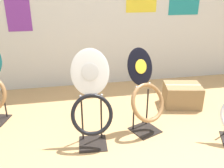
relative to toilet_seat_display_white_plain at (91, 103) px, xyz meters
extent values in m
cube|color=silver|center=(0.49, 1.61, 0.84)|extent=(8.00, 0.06, 2.60)
cube|color=purple|center=(-0.82, 1.57, 0.66)|extent=(0.33, 0.01, 0.45)
cube|color=black|center=(0.00, -0.03, -0.45)|extent=(0.30, 0.30, 0.01)
cylinder|color=black|center=(-0.09, 0.06, -0.22)|extent=(0.02, 0.02, 0.45)
cylinder|color=black|center=(0.10, 0.05, -0.22)|extent=(0.02, 0.02, 0.45)
cylinder|color=black|center=(-0.01, -0.11, -0.27)|extent=(0.22, 0.03, 0.02)
torus|color=black|center=(0.00, -0.06, -0.10)|extent=(0.43, 0.25, 0.38)
ellipsoid|color=white|center=(0.01, 0.10, 0.28)|extent=(0.39, 0.19, 0.44)
ellipsoid|color=silver|center=(0.01, 0.09, 0.29)|extent=(0.17, 0.07, 0.17)
sphere|color=silver|center=(-0.10, 0.04, 0.07)|extent=(0.02, 0.02, 0.02)
sphere|color=silver|center=(0.11, 0.02, 0.07)|extent=(0.02, 0.02, 0.02)
cube|color=black|center=(0.60, 0.11, -0.45)|extent=(0.37, 0.37, 0.01)
cylinder|color=black|center=(0.48, 0.15, -0.23)|extent=(0.02, 0.02, 0.44)
cylinder|color=black|center=(0.66, 0.23, -0.23)|extent=(0.02, 0.02, 0.44)
cylinder|color=black|center=(0.63, 0.03, -0.27)|extent=(0.21, 0.10, 0.02)
torus|color=#9E7042|center=(0.61, 0.09, -0.10)|extent=(0.49, 0.39, 0.40)
ellipsoid|color=black|center=(0.55, 0.23, 0.26)|extent=(0.36, 0.26, 0.39)
ellipsoid|color=yellow|center=(0.56, 0.21, 0.27)|extent=(0.16, 0.11, 0.15)
sphere|color=silver|center=(0.49, 0.13, 0.07)|extent=(0.02, 0.02, 0.02)
sphere|color=silver|center=(0.66, 0.20, 0.07)|extent=(0.02, 0.02, 0.02)
cylinder|color=black|center=(-0.98, 0.71, -0.23)|extent=(0.02, 0.02, 0.43)
cube|color=#93754C|center=(1.27, 0.61, -0.31)|extent=(0.53, 0.44, 0.29)
cube|color=#B7AD89|center=(1.27, 0.61, -0.16)|extent=(0.45, 0.13, 0.00)
camera|label=1|loc=(-0.21, -2.17, 1.11)|focal=40.00mm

